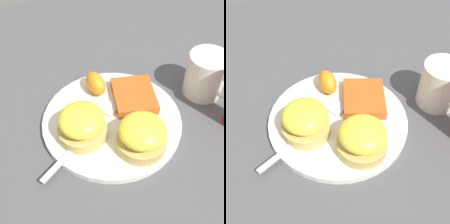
# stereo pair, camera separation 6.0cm
# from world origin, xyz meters

# --- Properties ---
(ground_plane) EXTENTS (1.10, 1.10, 0.00)m
(ground_plane) POSITION_xyz_m (0.00, 0.00, 0.00)
(ground_plane) COLOR #4C4C51
(plate) EXTENTS (0.28, 0.28, 0.01)m
(plate) POSITION_xyz_m (0.00, 0.00, 0.01)
(plate) COLOR silver
(plate) RESTS_ON ground_plane
(sandwich_benedict_left) EXTENTS (0.09, 0.09, 0.07)m
(sandwich_benedict_left) POSITION_xyz_m (0.01, -0.07, 0.05)
(sandwich_benedict_left) COLOR tan
(sandwich_benedict_left) RESTS_ON plate
(sandwich_benedict_right) EXTENTS (0.09, 0.09, 0.07)m
(sandwich_benedict_right) POSITION_xyz_m (0.08, 0.02, 0.05)
(sandwich_benedict_right) COLOR tan
(sandwich_benedict_right) RESTS_ON plate
(hashbrown_patty) EXTENTS (0.12, 0.11, 0.02)m
(hashbrown_patty) POSITION_xyz_m (-0.03, 0.07, 0.02)
(hashbrown_patty) COLOR #B6551D
(hashbrown_patty) RESTS_ON plate
(orange_wedge) EXTENTS (0.06, 0.04, 0.04)m
(orange_wedge) POSITION_xyz_m (-0.09, 0.01, 0.04)
(orange_wedge) COLOR orange
(orange_wedge) RESTS_ON plate
(fork) EXTENTS (0.12, 0.22, 0.00)m
(fork) POSITION_xyz_m (0.01, -0.05, 0.02)
(fork) COLOR silver
(fork) RESTS_ON plate
(cup) EXTENTS (0.12, 0.08, 0.10)m
(cup) POSITION_xyz_m (0.01, 0.22, 0.05)
(cup) COLOR silver
(cup) RESTS_ON ground_plane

